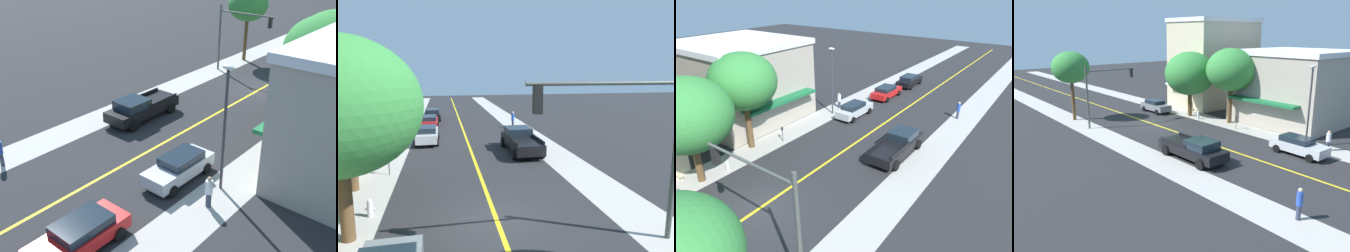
% 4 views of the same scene
% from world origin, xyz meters
% --- Properties ---
extents(ground_plane, '(140.00, 140.00, 0.00)m').
position_xyz_m(ground_plane, '(0.00, 0.00, 0.00)').
color(ground_plane, '#262628').
extents(sidewalk_left, '(2.75, 126.00, 0.01)m').
position_xyz_m(sidewalk_left, '(-6.20, 0.00, 0.00)').
color(sidewalk_left, '#ADA8A0').
rests_on(sidewalk_left, ground).
extents(sidewalk_right, '(2.75, 126.00, 0.01)m').
position_xyz_m(sidewalk_right, '(6.20, 0.00, 0.00)').
color(sidewalk_right, '#ADA8A0').
rests_on(sidewalk_right, ground).
extents(road_centerline_stripe, '(0.20, 126.00, 0.00)m').
position_xyz_m(road_centerline_stripe, '(0.00, 0.00, 0.00)').
color(road_centerline_stripe, yellow).
rests_on(road_centerline_stripe, ground).
extents(street_tree_left_near, '(5.35, 5.35, 8.08)m').
position_xyz_m(street_tree_left_near, '(-6.84, 4.80, 5.78)').
color(street_tree_left_near, brown).
rests_on(street_tree_left_near, ground).
extents(street_tree_right_corner, '(5.88, 5.88, 7.53)m').
position_xyz_m(street_tree_right_corner, '(-5.69, -0.53, 5.02)').
color(street_tree_right_corner, brown).
rests_on(street_tree_right_corner, ground).
extents(street_tree_left_far, '(4.09, 4.09, 7.65)m').
position_xyz_m(street_tree_left_far, '(5.79, -7.32, 5.87)').
color(street_tree_left_far, brown).
rests_on(street_tree_left_far, ground).
extents(fire_hydrant, '(0.44, 0.24, 0.80)m').
position_xyz_m(fire_hydrant, '(-5.33, 1.37, 0.39)').
color(fire_hydrant, silver).
rests_on(fire_hydrant, ground).
extents(parking_meter, '(0.12, 0.18, 1.36)m').
position_xyz_m(parking_meter, '(-5.41, 7.08, 0.90)').
color(parking_meter, '#4C4C51').
rests_on(parking_meter, ground).
extents(traffic_light_mast, '(5.74, 0.32, 6.41)m').
position_xyz_m(traffic_light_mast, '(4.33, -2.76, 4.29)').
color(traffic_light_mast, '#474C47').
rests_on(traffic_light_mast, ground).
extents(street_lamp, '(0.70, 0.36, 7.02)m').
position_xyz_m(street_lamp, '(-5.81, 14.78, 4.29)').
color(street_lamp, '#38383D').
rests_on(street_lamp, ground).
extents(red_sedan_left_curb, '(2.13, 4.69, 1.42)m').
position_xyz_m(red_sedan_left_curb, '(-3.64, 22.73, 0.76)').
color(red_sedan_left_curb, red).
rests_on(red_sedan_left_curb, ground).
extents(grey_sedan_left_curb, '(2.01, 4.20, 1.47)m').
position_xyz_m(grey_sedan_left_curb, '(-3.69, -4.75, 0.78)').
color(grey_sedan_left_curb, slate).
rests_on(grey_sedan_left_curb, ground).
extents(silver_sedan_left_curb, '(2.00, 4.60, 1.49)m').
position_xyz_m(silver_sedan_left_curb, '(-3.47, 15.50, 0.79)').
color(silver_sedan_left_curb, '#B7BABF').
rests_on(silver_sedan_left_curb, ground).
extents(black_pickup_truck, '(2.37, 6.03, 1.78)m').
position_xyz_m(black_pickup_truck, '(3.82, 10.97, 0.90)').
color(black_pickup_truck, black).
rests_on(black_pickup_truck, ground).
extents(pedestrian_white_shirt, '(0.38, 0.38, 1.76)m').
position_xyz_m(pedestrian_white_shirt, '(-6.23, 16.56, 0.92)').
color(pedestrian_white_shirt, '#33384C').
rests_on(pedestrian_white_shirt, ground).
extents(pedestrian_blue_shirt, '(0.34, 0.34, 1.83)m').
position_xyz_m(pedestrian_blue_shirt, '(5.53, 21.25, 0.98)').
color(pedestrian_blue_shirt, '#33384C').
rests_on(pedestrian_blue_shirt, ground).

